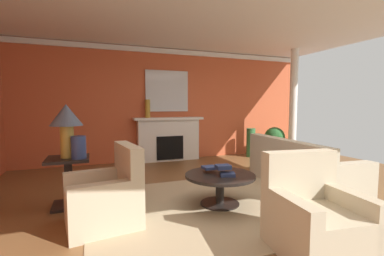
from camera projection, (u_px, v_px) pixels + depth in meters
name	position (u px, v px, depth m)	size (l,w,h in m)	color
ground_plane	(223.00, 196.00, 4.20)	(9.56, 9.56, 0.00)	brown
wall_fireplace	(168.00, 105.00, 7.06)	(7.95, 0.12, 2.90)	#C65633
ceiling_panel	(216.00, 11.00, 4.24)	(7.95, 6.88, 0.06)	white
crown_moulding	(168.00, 51.00, 6.87)	(7.95, 0.08, 0.12)	white
area_rug	(220.00, 204.00, 3.85)	(3.61, 2.69, 0.01)	tan
fireplace	(169.00, 140.00, 6.93)	(1.80, 0.35, 1.13)	white
mantel_mirror	(167.00, 91.00, 6.94)	(1.13, 0.04, 1.06)	silver
sofa	(300.00, 170.00, 4.68)	(1.06, 2.16, 0.85)	#BCB299
armchair_near_window	(106.00, 199.00, 3.20)	(0.90, 0.90, 0.95)	#C1B293
armchair_facing_fireplace	(315.00, 221.00, 2.60)	(0.89, 0.89, 0.95)	#C1B293
coffee_table	(220.00, 182.00, 3.82)	(1.00, 1.00, 0.45)	black
side_table	(69.00, 178.00, 3.77)	(0.56, 0.56, 0.70)	black
table_lamp	(66.00, 120.00, 3.70)	(0.44, 0.44, 0.75)	#B28E38
vase_on_side_table	(79.00, 147.00, 3.67)	(0.20, 0.20, 0.31)	navy
vase_tall_corner	(251.00, 143.00, 7.47)	(0.24, 0.24, 0.79)	#33703D
vase_mantel_left	(148.00, 109.00, 6.62)	(0.13, 0.13, 0.45)	#B7892D
book_red_cover	(227.00, 174.00, 3.71)	(0.20, 0.16, 0.05)	navy
book_art_folio	(210.00, 168.00, 3.93)	(0.19, 0.19, 0.04)	navy
book_small_novel	(223.00, 167.00, 3.76)	(0.20, 0.17, 0.06)	navy
potted_plant	(275.00, 139.00, 7.43)	(0.56, 0.56, 0.83)	#BCB29E
column_white	(293.00, 105.00, 7.11)	(0.20, 0.20, 2.90)	white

